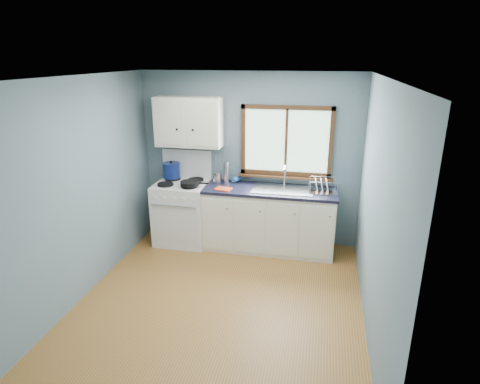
% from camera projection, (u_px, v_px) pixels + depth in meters
% --- Properties ---
extents(floor, '(3.20, 3.60, 0.02)m').
position_uv_depth(floor, '(220.00, 303.00, 4.62)').
color(floor, '#9C672D').
rests_on(floor, ground).
extents(ceiling, '(3.20, 3.60, 0.02)m').
position_uv_depth(ceiling, '(215.00, 76.00, 3.80)').
color(ceiling, white).
rests_on(ceiling, wall_back).
extents(wall_back, '(3.20, 0.02, 2.50)m').
position_uv_depth(wall_back, '(249.00, 159.00, 5.89)').
color(wall_back, slate).
rests_on(wall_back, ground).
extents(wall_front, '(3.20, 0.02, 2.50)m').
position_uv_depth(wall_front, '(145.00, 297.00, 2.53)').
color(wall_front, slate).
rests_on(wall_front, ground).
extents(wall_left, '(0.02, 3.60, 2.50)m').
position_uv_depth(wall_left, '(80.00, 191.00, 4.52)').
color(wall_left, slate).
rests_on(wall_left, ground).
extents(wall_right, '(0.02, 3.60, 2.50)m').
position_uv_depth(wall_right, '(378.00, 212.00, 3.90)').
color(wall_right, slate).
rests_on(wall_right, ground).
extents(gas_range, '(0.76, 0.69, 1.36)m').
position_uv_depth(gas_range, '(183.00, 211.00, 6.00)').
color(gas_range, white).
rests_on(gas_range, floor).
extents(base_cabinets, '(1.85, 0.60, 0.88)m').
position_uv_depth(base_cabinets, '(269.00, 222.00, 5.79)').
color(base_cabinets, white).
rests_on(base_cabinets, floor).
extents(countertop, '(1.89, 0.64, 0.04)m').
position_uv_depth(countertop, '(270.00, 190.00, 5.63)').
color(countertop, black).
rests_on(countertop, base_cabinets).
extents(sink, '(0.84, 0.46, 0.44)m').
position_uv_depth(sink, '(282.00, 194.00, 5.61)').
color(sink, silver).
rests_on(sink, countertop).
extents(window, '(1.36, 0.10, 1.03)m').
position_uv_depth(window, '(286.00, 146.00, 5.67)').
color(window, '#9EC6A8').
rests_on(window, wall_back).
extents(upper_cabinets, '(0.95, 0.35, 0.70)m').
position_uv_depth(upper_cabinets, '(189.00, 122.00, 5.70)').
color(upper_cabinets, white).
rests_on(upper_cabinets, wall_back).
extents(skillet, '(0.42, 0.32, 0.05)m').
position_uv_depth(skillet, '(190.00, 183.00, 5.65)').
color(skillet, black).
rests_on(skillet, gas_range).
extents(stockpot, '(0.29, 0.29, 0.26)m').
position_uv_depth(stockpot, '(171.00, 170.00, 5.98)').
color(stockpot, '#0E1B51').
rests_on(stockpot, gas_range).
extents(utensil_crock, '(0.14, 0.14, 0.42)m').
position_uv_depth(utensil_crock, '(217.00, 177.00, 5.86)').
color(utensil_crock, silver).
rests_on(utensil_crock, countertop).
extents(thermos, '(0.10, 0.10, 0.33)m').
position_uv_depth(thermos, '(226.00, 173.00, 5.80)').
color(thermos, silver).
rests_on(thermos, countertop).
extents(soap_bottle, '(0.12, 0.12, 0.24)m').
position_uv_depth(soap_bottle, '(233.00, 175.00, 5.85)').
color(soap_bottle, '#255EA1').
rests_on(soap_bottle, countertop).
extents(dish_towel, '(0.25, 0.20, 0.02)m').
position_uv_depth(dish_towel, '(223.00, 189.00, 5.60)').
color(dish_towel, '#E84C23').
rests_on(dish_towel, countertop).
extents(dish_rack, '(0.40, 0.32, 0.20)m').
position_uv_depth(dish_rack, '(322.00, 188.00, 5.48)').
color(dish_rack, silver).
rests_on(dish_rack, countertop).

